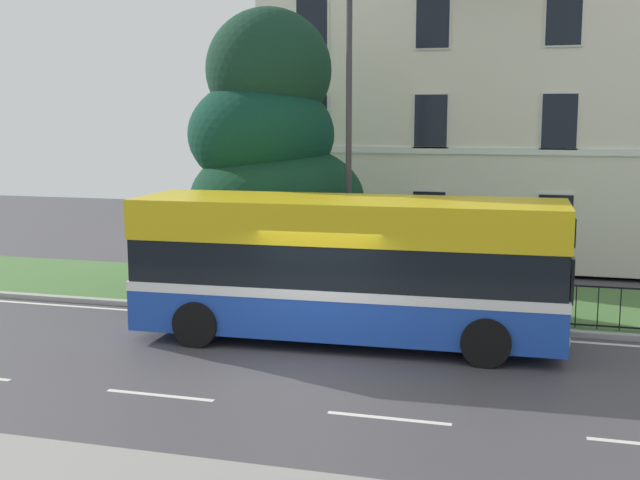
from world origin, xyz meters
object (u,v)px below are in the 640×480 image
single_decker_bus (348,267)px  evergreen_tree (271,183)px  georgian_townhouse (504,78)px  litter_bin (546,294)px  street_lamp_post (349,128)px

single_decker_bus → evergreen_tree: bearing=126.9°
georgian_townhouse → litter_bin: (1.66, -9.89, -5.38)m
evergreen_tree → single_decker_bus: size_ratio=0.86×
street_lamp_post → single_decker_bus: bearing=-76.3°
litter_bin → georgian_townhouse: bearing=99.5°
street_lamp_post → litter_bin: 6.01m
evergreen_tree → street_lamp_post: (2.42, -1.32, 1.47)m
georgian_townhouse → single_decker_bus: 13.65m
georgian_townhouse → evergreen_tree: (-5.39, -8.99, -3.04)m
evergreen_tree → street_lamp_post: street_lamp_post is taller
georgian_townhouse → litter_bin: georgian_townhouse is taller
single_decker_bus → litter_bin: (4.05, 2.80, -0.94)m
georgian_townhouse → evergreen_tree: bearing=-120.9°
evergreen_tree → single_decker_bus: 4.96m
georgian_townhouse → street_lamp_post: (-2.97, -10.31, -1.57)m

